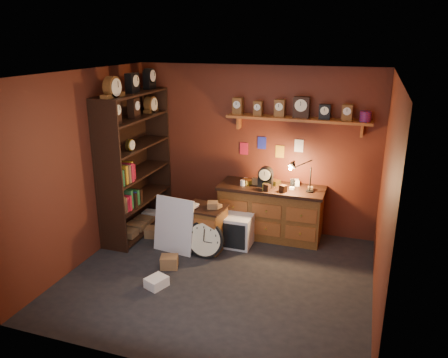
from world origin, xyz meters
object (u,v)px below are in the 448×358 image
shelving_unit (133,158)px  low_cabinet (205,226)px  big_round_clock (205,239)px  workbench (271,209)px

shelving_unit → low_cabinet: (1.32, -0.25, -0.88)m
shelving_unit → big_round_clock: bearing=-19.7°
shelving_unit → low_cabinet: size_ratio=3.36×
low_cabinet → big_round_clock: bearing=-65.4°
low_cabinet → workbench: bearing=46.2°
workbench → big_round_clock: bearing=-127.0°
shelving_unit → big_round_clock: shelving_unit is taller
shelving_unit → workbench: bearing=12.9°
low_cabinet → big_round_clock: low_cabinet is taller
big_round_clock → shelving_unit: bearing=160.3°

